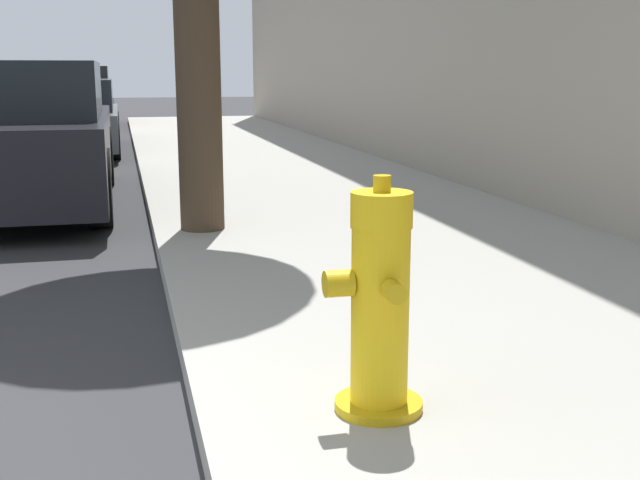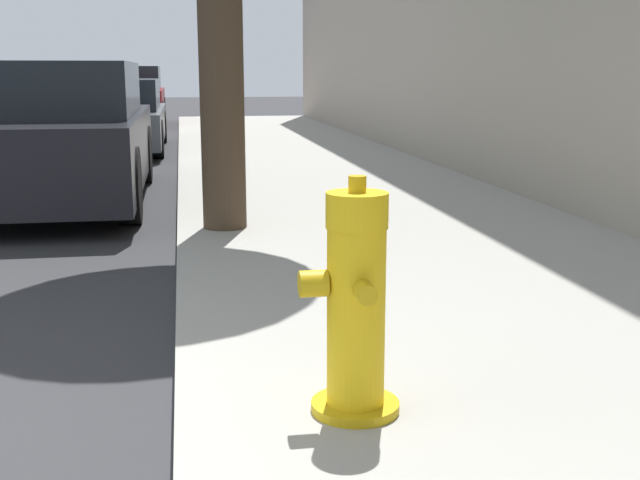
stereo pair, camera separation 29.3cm
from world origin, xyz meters
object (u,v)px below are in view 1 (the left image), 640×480
(fire_hydrant, at_px, (379,306))
(parked_car_near, at_px, (22,137))
(parked_car_far, at_px, (75,98))
(parked_car_mid, at_px, (64,117))

(fire_hydrant, relative_size, parked_car_near, 0.20)
(fire_hydrant, xyz_separation_m, parked_car_near, (-1.84, 5.93, 0.18))
(parked_car_far, bearing_deg, parked_car_mid, -88.99)
(fire_hydrant, height_order, parked_car_mid, parked_car_mid)
(parked_car_mid, distance_m, parked_car_far, 6.43)
(parked_car_mid, bearing_deg, parked_car_far, 91.01)
(fire_hydrant, relative_size, parked_car_far, 0.22)
(parked_car_mid, xyz_separation_m, parked_car_far, (-0.11, 6.43, 0.11))
(fire_hydrant, distance_m, parked_car_mid, 11.69)
(parked_car_near, distance_m, parked_car_far, 12.06)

